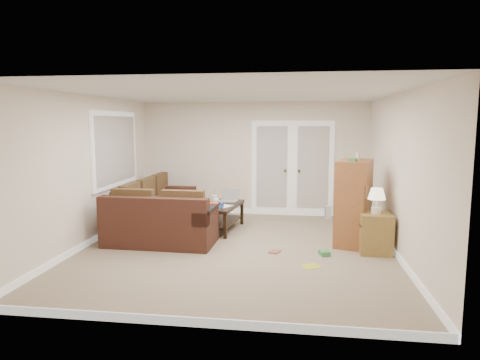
# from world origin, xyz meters

# --- Properties ---
(floor) EXTENTS (5.50, 5.50, 0.00)m
(floor) POSITION_xyz_m (0.00, 0.00, 0.00)
(floor) COLOR gray
(floor) RESTS_ON ground
(ceiling) EXTENTS (5.00, 5.50, 0.02)m
(ceiling) POSITION_xyz_m (0.00, 0.00, 2.50)
(ceiling) COLOR silver
(ceiling) RESTS_ON wall_back
(wall_left) EXTENTS (0.02, 5.50, 2.50)m
(wall_left) POSITION_xyz_m (-2.50, 0.00, 1.25)
(wall_left) COLOR white
(wall_left) RESTS_ON floor
(wall_right) EXTENTS (0.02, 5.50, 2.50)m
(wall_right) POSITION_xyz_m (2.50, 0.00, 1.25)
(wall_right) COLOR white
(wall_right) RESTS_ON floor
(wall_back) EXTENTS (5.00, 0.02, 2.50)m
(wall_back) POSITION_xyz_m (0.00, 2.75, 1.25)
(wall_back) COLOR white
(wall_back) RESTS_ON floor
(wall_front) EXTENTS (5.00, 0.02, 2.50)m
(wall_front) POSITION_xyz_m (0.00, -2.75, 1.25)
(wall_front) COLOR white
(wall_front) RESTS_ON floor
(baseboards) EXTENTS (5.00, 5.50, 0.10)m
(baseboards) POSITION_xyz_m (0.00, 0.00, 0.05)
(baseboards) COLOR white
(baseboards) RESTS_ON floor
(french_doors) EXTENTS (1.80, 0.05, 2.13)m
(french_doors) POSITION_xyz_m (0.85, 2.71, 1.04)
(french_doors) COLOR white
(french_doors) RESTS_ON floor
(window_left) EXTENTS (0.05, 1.92, 1.42)m
(window_left) POSITION_xyz_m (-2.46, 1.00, 1.55)
(window_left) COLOR white
(window_left) RESTS_ON wall_left
(sectional_sofa) EXTENTS (1.89, 2.84, 0.86)m
(sectional_sofa) POSITION_xyz_m (-1.56, 0.76, 0.34)
(sectional_sofa) COLOR #402118
(sectional_sofa) RESTS_ON floor
(coffee_table) EXTENTS (0.77, 1.30, 0.84)m
(coffee_table) POSITION_xyz_m (-0.46, 1.19, 0.27)
(coffee_table) COLOR black
(coffee_table) RESTS_ON floor
(tv_armoire) EXTENTS (0.72, 1.00, 1.54)m
(tv_armoire) POSITION_xyz_m (1.91, 0.55, 0.72)
(tv_armoire) COLOR brown
(tv_armoire) RESTS_ON floor
(side_cabinet) EXTENTS (0.49, 0.49, 1.04)m
(side_cabinet) POSITION_xyz_m (2.20, 0.07, 0.37)
(side_cabinet) COLOR olive
(side_cabinet) RESTS_ON floor
(space_heater) EXTENTS (0.14, 0.12, 0.29)m
(space_heater) POSITION_xyz_m (1.64, 2.45, 0.14)
(space_heater) COLOR silver
(space_heater) RESTS_ON floor
(floor_magazine) EXTENTS (0.33, 0.31, 0.01)m
(floor_magazine) POSITION_xyz_m (1.18, -0.74, 0.00)
(floor_magazine) COLOR gold
(floor_magazine) RESTS_ON floor
(floor_greenbox) EXTENTS (0.19, 0.22, 0.07)m
(floor_greenbox) POSITION_xyz_m (1.40, -0.17, 0.04)
(floor_greenbox) COLOR #3C8446
(floor_greenbox) RESTS_ON floor
(floor_book) EXTENTS (0.21, 0.25, 0.02)m
(floor_book) POSITION_xyz_m (0.56, -0.09, 0.01)
(floor_book) COLOR brown
(floor_book) RESTS_ON floor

